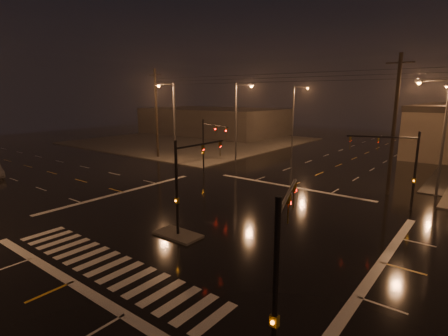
{
  "coord_description": "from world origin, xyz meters",
  "views": [
    {
      "loc": [
        14.79,
        -18.4,
        8.65
      ],
      "look_at": [
        -1.58,
        2.72,
        3.0
      ],
      "focal_mm": 28.0,
      "sensor_mm": 36.0,
      "label": 1
    }
  ],
  "objects": [
    {
      "name": "ground",
      "position": [
        0.0,
        0.0,
        0.0
      ],
      "size": [
        140.0,
        140.0,
        0.0
      ],
      "primitive_type": "plane",
      "color": "black",
      "rests_on": "ground"
    },
    {
      "name": "sidewalk_nw",
      "position": [
        -30.0,
        30.0,
        0.06
      ],
      "size": [
        36.0,
        36.0,
        0.12
      ],
      "primitive_type": "cube",
      "color": "#43403C",
      "rests_on": "ground"
    },
    {
      "name": "median_island",
      "position": [
        0.0,
        -4.0,
        0.07
      ],
      "size": [
        3.0,
        1.6,
        0.15
      ],
      "primitive_type": "cube",
      "color": "#43403C",
      "rests_on": "ground"
    },
    {
      "name": "crosswalk",
      "position": [
        0.0,
        -9.0,
        0.01
      ],
      "size": [
        15.0,
        2.6,
        0.01
      ],
      "primitive_type": "cube",
      "color": "beige",
      "rests_on": "ground"
    },
    {
      "name": "stop_bar_near",
      "position": [
        0.0,
        -11.0,
        0.01
      ],
      "size": [
        16.0,
        0.5,
        0.01
      ],
      "primitive_type": "cube",
      "color": "beige",
      "rests_on": "ground"
    },
    {
      "name": "stop_bar_far",
      "position": [
        0.0,
        11.0,
        0.01
      ],
      "size": [
        16.0,
        0.5,
        0.01
      ],
      "primitive_type": "cube",
      "color": "beige",
      "rests_on": "ground"
    },
    {
      "name": "commercial_block",
      "position": [
        -35.0,
        42.0,
        2.8
      ],
      "size": [
        30.0,
        18.0,
        5.6
      ],
      "primitive_type": "cube",
      "color": "#3C3735",
      "rests_on": "ground"
    },
    {
      "name": "signal_mast_median",
      "position": [
        0.0,
        -3.07,
        3.75
      ],
      "size": [
        0.25,
        4.59,
        6.0
      ],
      "color": "black",
      "rests_on": "ground"
    },
    {
      "name": "signal_mast_ne",
      "position": [
        9.5,
        10.14,
        3.79
      ],
      "size": [
        4.84,
        1.86,
        6.0
      ],
      "color": "black",
      "rests_on": "ground"
    },
    {
      "name": "signal_mast_nw",
      "position": [
        -9.5,
        10.14,
        3.79
      ],
      "size": [
        4.84,
        1.86,
        6.0
      ],
      "color": "black",
      "rests_on": "ground"
    },
    {
      "name": "signal_mast_se",
      "position": [
        10.23,
        -9.75,
        3.71
      ],
      "size": [
        1.55,
        3.87,
        6.0
      ],
      "color": "black",
      "rests_on": "ground"
    },
    {
      "name": "streetlight_1",
      "position": [
        -11.18,
        18.0,
        5.8
      ],
      "size": [
        2.77,
        0.32,
        10.0
      ],
      "color": "#38383A",
      "rests_on": "ground"
    },
    {
      "name": "streetlight_2",
      "position": [
        -11.18,
        34.0,
        5.8
      ],
      "size": [
        2.77,
        0.32,
        10.0
      ],
      "color": "#38383A",
      "rests_on": "ground"
    },
    {
      "name": "streetlight_3",
      "position": [
        11.18,
        16.0,
        5.8
      ],
      "size": [
        2.77,
        0.32,
        10.0
      ],
      "color": "#38383A",
      "rests_on": "ground"
    },
    {
      "name": "streetlight_5",
      "position": [
        -16.0,
        11.18,
        5.8
      ],
      "size": [
        0.32,
        2.77,
        10.0
      ],
      "color": "#38383A",
      "rests_on": "ground"
    },
    {
      "name": "utility_pole_0",
      "position": [
        -22.0,
        14.0,
        6.13
      ],
      "size": [
        2.2,
        0.32,
        12.0
      ],
      "color": "black",
      "rests_on": "ground"
    },
    {
      "name": "utility_pole_1",
      "position": [
        8.0,
        14.0,
        6.13
      ],
      "size": [
        2.2,
        0.32,
        12.0
      ],
      "color": "black",
      "rests_on": "ground"
    }
  ]
}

